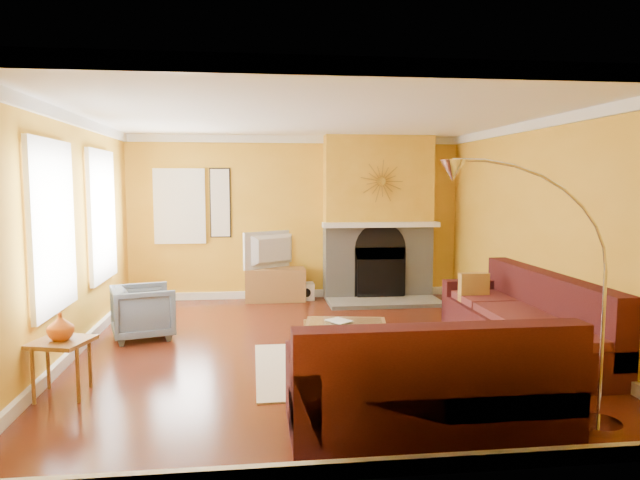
{
  "coord_description": "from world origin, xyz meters",
  "views": [
    {
      "loc": [
        -0.75,
        -6.49,
        1.94
      ],
      "look_at": [
        0.09,
        0.4,
        1.23
      ],
      "focal_mm": 32.0,
      "sensor_mm": 36.0,
      "label": 1
    }
  ],
  "objects": [
    {
      "name": "floor",
      "position": [
        0.0,
        0.0,
        -0.01
      ],
      "size": [
        5.5,
        6.0,
        0.02
      ],
      "primitive_type": "cube",
      "color": "maroon",
      "rests_on": "ground"
    },
    {
      "name": "ceiling",
      "position": [
        0.0,
        0.0,
        2.71
      ],
      "size": [
        5.5,
        6.0,
        0.02
      ],
      "primitive_type": "cube",
      "color": "white",
      "rests_on": "ground"
    },
    {
      "name": "wall_back",
      "position": [
        0.0,
        3.01,
        1.35
      ],
      "size": [
        5.5,
        0.02,
        2.7
      ],
      "primitive_type": "cube",
      "color": "gold",
      "rests_on": "ground"
    },
    {
      "name": "wall_front",
      "position": [
        0.0,
        -3.01,
        1.35
      ],
      "size": [
        5.5,
        0.02,
        2.7
      ],
      "primitive_type": "cube",
      "color": "gold",
      "rests_on": "ground"
    },
    {
      "name": "wall_left",
      "position": [
        -2.76,
        0.0,
        1.35
      ],
      "size": [
        0.02,
        6.0,
        2.7
      ],
      "primitive_type": "cube",
      "color": "gold",
      "rests_on": "ground"
    },
    {
      "name": "wall_right",
      "position": [
        2.76,
        0.0,
        1.35
      ],
      "size": [
        0.02,
        6.0,
        2.7
      ],
      "primitive_type": "cube",
      "color": "gold",
      "rests_on": "ground"
    },
    {
      "name": "baseboard",
      "position": [
        0.0,
        0.0,
        0.06
      ],
      "size": [
        5.5,
        6.0,
        0.12
      ],
      "primitive_type": null,
      "color": "white",
      "rests_on": "floor"
    },
    {
      "name": "crown_molding",
      "position": [
        0.0,
        0.0,
        2.64
      ],
      "size": [
        5.5,
        6.0,
        0.12
      ],
      "primitive_type": null,
      "color": "white",
      "rests_on": "ceiling"
    },
    {
      "name": "window_left_near",
      "position": [
        -2.72,
        1.3,
        1.5
      ],
      "size": [
        0.06,
        1.22,
        1.72
      ],
      "primitive_type": "cube",
      "color": "white",
      "rests_on": "wall_left"
    },
    {
      "name": "window_left_far",
      "position": [
        -2.72,
        -0.6,
        1.5
      ],
      "size": [
        0.06,
        1.22,
        1.72
      ],
      "primitive_type": "cube",
      "color": "white",
      "rests_on": "wall_left"
    },
    {
      "name": "window_back",
      "position": [
        -1.9,
        2.96,
        1.55
      ],
      "size": [
        0.82,
        0.06,
        1.22
      ],
      "primitive_type": "cube",
      "color": "white",
      "rests_on": "wall_back"
    },
    {
      "name": "wall_art",
      "position": [
        -1.25,
        2.97,
        1.6
      ],
      "size": [
        0.34,
        0.04,
        1.14
      ],
      "primitive_type": "cube",
      "color": "white",
      "rests_on": "wall_back"
    },
    {
      "name": "fireplace",
      "position": [
        1.35,
        2.8,
        1.35
      ],
      "size": [
        1.8,
        0.4,
        2.7
      ],
      "primitive_type": null,
      "color": "gray",
      "rests_on": "floor"
    },
    {
      "name": "mantel",
      "position": [
        1.35,
        2.56,
        1.25
      ],
      "size": [
        1.92,
        0.22,
        0.08
      ],
      "primitive_type": "cube",
      "color": "white",
      "rests_on": "fireplace"
    },
    {
      "name": "hearth",
      "position": [
        1.35,
        2.25,
        0.03
      ],
      "size": [
        1.8,
        0.7,
        0.06
      ],
      "primitive_type": "cube",
      "color": "gray",
      "rests_on": "floor"
    },
    {
      "name": "sunburst",
      "position": [
        1.35,
        2.57,
        1.95
      ],
      "size": [
        0.7,
        0.04,
        0.7
      ],
      "primitive_type": null,
      "color": "olive",
      "rests_on": "fireplace"
    },
    {
      "name": "rug",
      "position": [
        0.48,
        -0.76,
        0.01
      ],
      "size": [
        2.4,
        1.8,
        0.02
      ],
      "primitive_type": "cube",
      "color": "beige",
      "rests_on": "floor"
    },
    {
      "name": "sectional_sofa",
      "position": [
        1.14,
        -0.86,
        0.45
      ],
      "size": [
        3.23,
        3.68,
        0.9
      ],
      "primitive_type": null,
      "color": "#471719",
      "rests_on": "floor"
    },
    {
      "name": "coffee_table",
      "position": [
        0.28,
        -0.4,
        0.18
      ],
      "size": [
        1.05,
        1.05,
        0.36
      ],
      "primitive_type": null,
      "rotation": [
        0.0,
        0.0,
        -0.17
      ],
      "color": "white",
      "rests_on": "floor"
    },
    {
      "name": "media_console",
      "position": [
        -0.37,
        2.74,
        0.27
      ],
      "size": [
        0.98,
        0.44,
        0.54
      ],
      "primitive_type": "cube",
      "color": "olive",
      "rests_on": "floor"
    },
    {
      "name": "tv",
      "position": [
        -0.37,
        2.74,
        0.84
      ],
      "size": [
        0.96,
        0.68,
        0.6
      ],
      "primitive_type": "imported",
      "rotation": [
        0.0,
        0.0,
        3.71
      ],
      "color": "black",
      "rests_on": "media_console"
    },
    {
      "name": "subwoofer",
      "position": [
        0.13,
        2.78,
        0.14
      ],
      "size": [
        0.28,
        0.28,
        0.28
      ],
      "primitive_type": "cube",
      "color": "white",
      "rests_on": "floor"
    },
    {
      "name": "armchair",
      "position": [
        -2.1,
        0.68,
        0.33
      ],
      "size": [
        0.9,
        0.89,
        0.66
      ],
      "primitive_type": "imported",
      "rotation": [
        0.0,
        0.0,
        1.86
      ],
      "color": "slate",
      "rests_on": "floor"
    },
    {
      "name": "side_table",
      "position": [
        -2.47,
        -1.22,
        0.26
      ],
      "size": [
        0.59,
        0.59,
        0.52
      ],
      "primitive_type": null,
      "rotation": [
        0.0,
        0.0,
        -0.29
      ],
      "color": "olive",
      "rests_on": "floor"
    },
    {
      "name": "vase",
      "position": [
        -2.47,
        -1.22,
        0.64
      ],
      "size": [
        0.27,
        0.27,
        0.25
      ],
      "primitive_type": "imported",
      "rotation": [
        0.0,
        0.0,
        -0.15
      ],
      "color": "#D36017",
      "rests_on": "side_table"
    },
    {
      "name": "book",
      "position": [
        0.14,
        -0.31,
        0.37
      ],
      "size": [
        0.32,
        0.34,
        0.03
      ],
      "primitive_type": "imported",
      "rotation": [
        0.0,
        0.0,
        0.59
      ],
      "color": "white",
      "rests_on": "coffee_table"
    },
    {
      "name": "arc_lamp",
      "position": [
        1.38,
        -2.47,
        1.05
      ],
      "size": [
        1.34,
        0.36,
        2.09
      ],
      "primitive_type": null,
      "color": "silver",
      "rests_on": "floor"
    }
  ]
}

